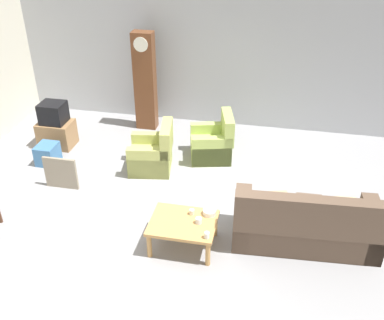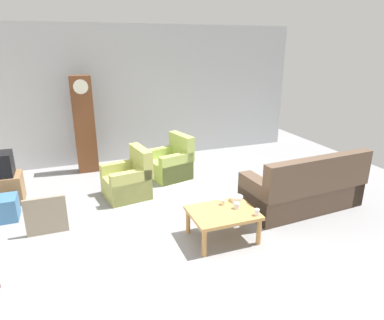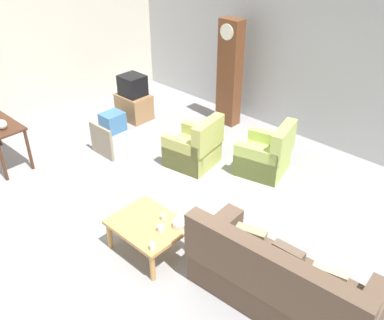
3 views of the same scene
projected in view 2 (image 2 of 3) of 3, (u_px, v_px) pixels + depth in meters
The scene contains 14 objects.
ground_plane at pixel (182, 222), 5.53m from camera, with size 10.40×10.40×0.00m, color gray.
garage_door_wall at pixel (133, 94), 8.20m from camera, with size 8.40×0.16×3.20m, color #ADAFB5.
couch_floral at pixel (304, 190), 5.88m from camera, with size 2.15×1.02×1.04m.
armchair_olive_near at pixel (128, 181), 6.39m from camera, with size 0.90×0.88×0.92m.
armchair_olive_far at pixel (171, 164), 7.31m from camera, with size 0.95×0.93×0.92m.
coffee_table_wood at pixel (223, 215), 4.95m from camera, with size 0.96×0.76×0.45m.
grandfather_clock at pixel (84, 125), 7.43m from camera, with size 0.44×0.30×2.13m.
tv_stand_cabinet at pixel (2, 190), 6.10m from camera, with size 0.68×0.52×0.53m, color #997047.
framed_picture_leaning at pixel (46, 216), 5.10m from camera, with size 0.60×0.05×0.60m, color gray.
storage_box_blue at pixel (6, 208), 5.57m from camera, with size 0.37×0.43×0.39m, color teal.
cup_white_porcelain at pixel (257, 212), 4.79m from camera, with size 0.07×0.07×0.10m, color white.
cup_blue_rimmed at pixel (237, 206), 5.00m from camera, with size 0.09×0.09×0.09m, color silver.
cup_cream_tall at pixel (223, 202), 5.11m from camera, with size 0.08×0.08×0.08m, color beige.
bowl_white_stacked at pixel (236, 198), 5.24m from camera, with size 0.19×0.19×0.08m, color white.
Camera 2 is at (-1.56, -4.65, 2.75)m, focal length 31.71 mm.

